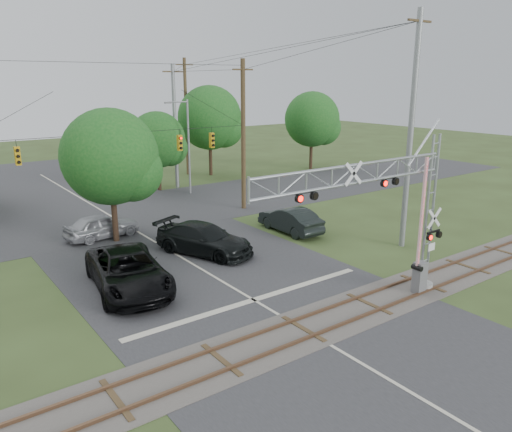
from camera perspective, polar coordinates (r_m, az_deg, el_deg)
ground at (r=19.95m, az=9.35°, el=-14.90°), size 160.00×160.00×0.00m
road_main at (r=27.12m, az=-5.88°, el=-6.32°), size 14.00×90.00×0.02m
road_cross at (r=39.29m, az=-16.28°, el=0.01°), size 90.00×12.00×0.02m
railroad_track at (r=21.19m, az=5.43°, el=-12.74°), size 90.00×3.20×0.17m
crossing_gantry at (r=22.25m, az=14.73°, el=1.05°), size 11.07×0.97×7.59m
traffic_signal_span at (r=34.86m, az=-13.27°, el=7.94°), size 19.34×0.36×11.50m
pickup_black at (r=25.22m, az=-14.39°, el=-6.11°), size 4.28×7.39×1.94m
car_dark at (r=29.60m, az=-5.95°, el=-2.63°), size 4.71×6.63×1.78m
sedan_silver at (r=33.86m, az=-17.23°, el=-1.08°), size 4.98×2.53×1.62m
suv_dark at (r=33.70m, az=3.93°, el=-0.43°), size 1.86×5.14×1.68m
streetlight at (r=44.88m, az=-7.90°, el=8.37°), size 2.22×0.23×8.31m
utility_poles at (r=37.33m, az=-12.28°, el=9.30°), size 27.05×29.68×13.82m
treeline at (r=46.04m, az=-22.16°, el=8.95°), size 55.46×28.95×9.77m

